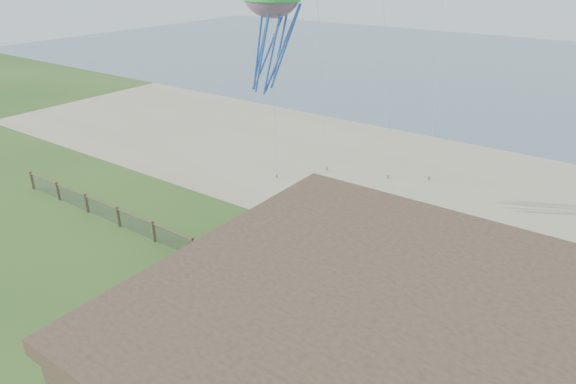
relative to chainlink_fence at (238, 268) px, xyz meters
The scene contains 5 objects.
ground 6.03m from the chainlink_fence, 90.00° to the right, with size 160.00×160.00×0.00m, color #30551D.
sand_beach 16.01m from the chainlink_fence, 90.00° to the left, with size 72.00×20.00×0.02m, color tan.
ocean 60.00m from the chainlink_fence, 90.00° to the left, with size 160.00×68.00×0.02m, color slate.
chainlink_fence is the anchor object (origin of this frame).
octopus_kite 13.35m from the chainlink_fence, 116.08° to the left, with size 3.54×2.50×7.30m, color orange, non-canonical shape.
Camera 1 is at (14.06, -9.48, 14.10)m, focal length 32.00 mm.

